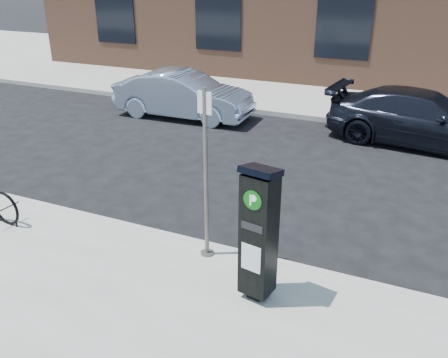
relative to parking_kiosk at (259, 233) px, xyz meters
The scene contains 9 objects.
ground 2.18m from the parking_kiosk, 147.57° to the left, with size 120.00×120.00×0.00m, color black.
sidewalk_far 15.10m from the parking_kiosk, 95.89° to the left, with size 60.00×12.00×0.15m, color gray.
curb_near 2.13m from the parking_kiosk, 148.10° to the left, with size 60.00×0.12×0.16m, color #9E9B93.
curb_far 9.20m from the parking_kiosk, 99.75° to the left, with size 60.00×0.12×0.16m, color #9E9B93.
parking_kiosk is the anchor object (origin of this frame).
sign_pole 1.34m from the parking_kiosk, 148.27° to the left, with size 0.24×0.22×2.71m.
bike_rack 4.85m from the parking_kiosk, behind, with size 0.65×0.10×0.64m.
car_silver 9.37m from the parking_kiosk, 124.71° to the left, with size 1.52×4.36×1.44m, color #9BACC5.
car_dark 8.21m from the parking_kiosk, 78.34° to the left, with size 2.01×4.94×1.43m, color black.
Camera 1 is at (3.33, -6.11, 4.39)m, focal length 38.00 mm.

